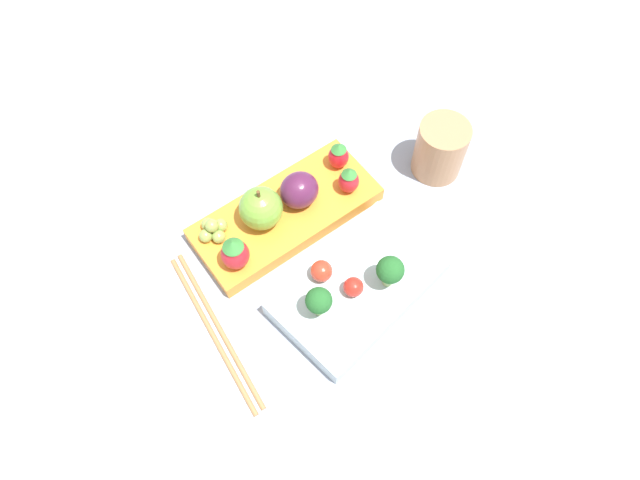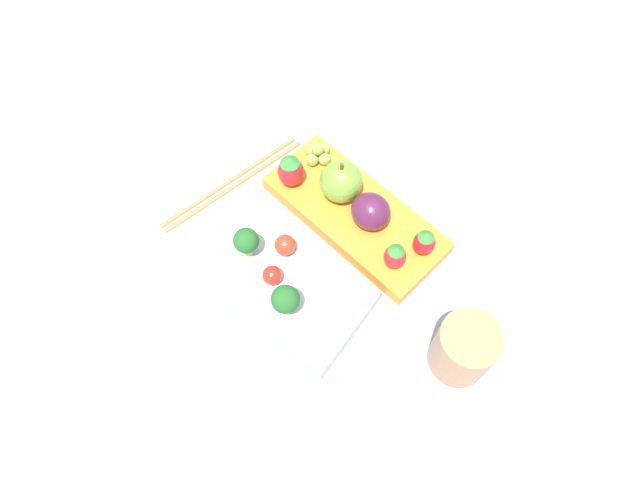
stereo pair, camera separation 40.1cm
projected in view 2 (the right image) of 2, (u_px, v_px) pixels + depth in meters
ground_plane at (323, 252)px, 0.68m from camera, size 4.00×4.00×0.00m
bento_box_savoury at (283, 288)px, 0.65m from camera, size 0.20×0.13×0.03m
bento_box_fruit at (354, 214)px, 0.70m from camera, size 0.23×0.11×0.02m
broccoli_floret_0 at (285, 300)px, 0.59m from camera, size 0.03×0.03×0.05m
broccoli_floret_1 at (246, 241)px, 0.63m from camera, size 0.03×0.03×0.04m
cherry_tomato_0 at (285, 245)px, 0.64m from camera, size 0.02×0.02×0.02m
cherry_tomato_1 at (272, 275)px, 0.63m from camera, size 0.02×0.02×0.02m
apple at (341, 181)px, 0.67m from camera, size 0.05×0.05×0.06m
strawberry_0 at (395, 256)px, 0.64m from camera, size 0.03×0.03×0.04m
strawberry_1 at (424, 242)px, 0.64m from camera, size 0.03×0.03×0.04m
strawberry_2 at (291, 170)px, 0.68m from camera, size 0.03×0.03×0.05m
plum at (371, 211)px, 0.66m from camera, size 0.05×0.04×0.04m
grape_cluster at (318, 153)px, 0.71m from camera, size 0.04×0.04×0.03m
drinking_cup at (464, 349)px, 0.59m from camera, size 0.06×0.06×0.08m
chopsticks_pair at (235, 180)px, 0.73m from camera, size 0.05×0.21×0.01m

